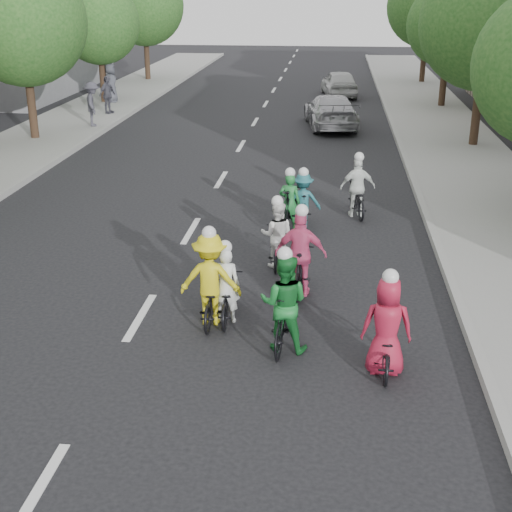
% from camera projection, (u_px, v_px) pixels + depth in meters
% --- Properties ---
extents(ground, '(120.00, 120.00, 0.00)m').
position_uv_depth(ground, '(140.00, 317.00, 13.47)').
color(ground, black).
rests_on(ground, ground).
extents(curb_left, '(0.18, 80.00, 0.18)m').
position_uv_depth(curb_left, '(38.00, 172.00, 23.31)').
color(curb_left, '#999993').
rests_on(curb_left, ground).
extents(sidewalk_right, '(4.00, 80.00, 0.15)m').
position_uv_depth(sidewalk_right, '(478.00, 185.00, 21.91)').
color(sidewalk_right, gray).
rests_on(sidewalk_right, ground).
extents(curb_right, '(0.18, 80.00, 0.18)m').
position_uv_depth(curb_right, '(414.00, 182.00, 22.10)').
color(curb_right, '#999993').
rests_on(curb_right, ground).
extents(tree_l_3, '(4.80, 4.80, 6.93)m').
position_uv_depth(tree_l_3, '(22.00, 21.00, 26.56)').
color(tree_l_3, black).
rests_on(tree_l_3, ground).
extents(tree_l_4, '(4.00, 4.00, 5.97)m').
position_uv_depth(tree_l_4, '(99.00, 23.00, 35.10)').
color(tree_l_4, black).
rests_on(tree_l_4, ground).
extents(tree_l_5, '(4.80, 4.80, 6.93)m').
position_uv_depth(tree_l_5, '(144.00, 5.00, 43.25)').
color(tree_l_5, black).
rests_on(tree_l_5, ground).
extents(tree_r_1, '(4.80, 4.80, 6.93)m').
position_uv_depth(tree_r_1, '(486.00, 23.00, 25.42)').
color(tree_r_1, black).
rests_on(tree_r_1, ground).
extents(tree_r_2, '(4.00, 4.00, 5.97)m').
position_uv_depth(tree_r_2, '(449.00, 25.00, 33.96)').
color(tree_r_2, black).
rests_on(tree_r_2, ground).
extents(tree_r_3, '(4.80, 4.80, 6.93)m').
position_uv_depth(tree_r_3, '(428.00, 6.00, 42.10)').
color(tree_r_3, black).
rests_on(tree_r_3, ground).
extents(cyclist_0, '(0.60, 1.56, 1.60)m').
position_uv_depth(cyclist_0, '(226.00, 294.00, 13.21)').
color(cyclist_0, black).
rests_on(cyclist_0, ground).
extents(cyclist_1, '(0.90, 1.77, 1.88)m').
position_uv_depth(cyclist_1, '(284.00, 310.00, 12.11)').
color(cyclist_1, black).
rests_on(cyclist_1, ground).
extents(cyclist_2, '(1.13, 1.64, 1.89)m').
position_uv_depth(cyclist_2, '(211.00, 286.00, 13.05)').
color(cyclist_2, black).
rests_on(cyclist_2, ground).
extents(cyclist_3, '(1.06, 1.62, 1.91)m').
position_uv_depth(cyclist_3, '(301.00, 261.00, 14.22)').
color(cyclist_3, black).
rests_on(cyclist_3, ground).
extents(cyclist_4, '(0.82, 1.57, 1.81)m').
position_uv_depth(cyclist_4, '(386.00, 336.00, 11.40)').
color(cyclist_4, black).
rests_on(cyclist_4, ground).
extents(cyclist_5, '(0.77, 1.88, 1.64)m').
position_uv_depth(cyclist_5, '(290.00, 207.00, 17.97)').
color(cyclist_5, black).
rests_on(cyclist_5, ground).
extents(cyclist_6, '(0.73, 1.55, 1.63)m').
position_uv_depth(cyclist_6, '(277.00, 241.00, 15.71)').
color(cyclist_6, black).
rests_on(cyclist_6, ground).
extents(cyclist_7, '(0.98, 1.54, 1.57)m').
position_uv_depth(cyclist_7, '(303.00, 204.00, 18.23)').
color(cyclist_7, black).
rests_on(cyclist_7, ground).
extents(cyclist_8, '(0.99, 1.76, 1.75)m').
position_uv_depth(cyclist_8, '(357.00, 194.00, 19.08)').
color(cyclist_8, black).
rests_on(cyclist_8, ground).
extents(follow_car_lead, '(2.63, 5.07, 1.40)m').
position_uv_depth(follow_car_lead, '(331.00, 111.00, 30.59)').
color(follow_car_lead, '#A7A7AC').
rests_on(follow_car_lead, ground).
extents(follow_car_trail, '(2.20, 4.33, 1.41)m').
position_uv_depth(follow_car_trail, '(339.00, 83.00, 38.83)').
color(follow_car_trail, silver).
rests_on(follow_car_trail, ground).
extents(spectator_0, '(1.05, 1.35, 1.84)m').
position_uv_depth(spectator_0, '(92.00, 104.00, 30.04)').
color(spectator_0, '#44434E').
rests_on(spectator_0, sidewalk_left).
extents(spectator_1, '(0.79, 1.08, 1.71)m').
position_uv_depth(spectator_1, '(107.00, 95.00, 32.92)').
color(spectator_1, '#51505E').
rests_on(spectator_1, sidewalk_left).
extents(spectator_2, '(0.73, 1.01, 1.91)m').
position_uv_depth(spectator_2, '(111.00, 83.00, 36.01)').
color(spectator_2, '#494B55').
rests_on(spectator_2, sidewalk_left).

